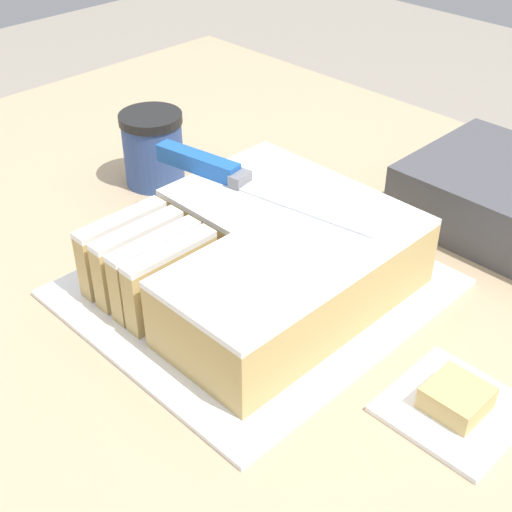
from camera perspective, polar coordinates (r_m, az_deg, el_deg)
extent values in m
cube|color=tan|center=(1.20, -0.14, -19.58)|extent=(1.40, 1.10, 0.95)
cube|color=white|center=(0.83, 0.00, -2.56)|extent=(0.35, 0.38, 0.01)
cube|color=tan|center=(0.84, 2.98, 1.50)|extent=(0.27, 0.18, 0.08)
cube|color=white|center=(0.82, 3.06, 3.96)|extent=(0.27, 0.18, 0.01)
cube|color=tan|center=(0.72, -1.57, -5.34)|extent=(0.14, 0.12, 0.08)
cube|color=white|center=(0.69, -1.63, -2.68)|extent=(0.14, 0.12, 0.01)
cube|color=tan|center=(0.83, -10.50, 0.42)|extent=(0.02, 0.11, 0.08)
cube|color=white|center=(0.81, -10.81, 2.88)|extent=(0.02, 0.11, 0.01)
cube|color=tan|center=(0.81, -9.24, -0.45)|extent=(0.02, 0.11, 0.08)
cube|color=white|center=(0.79, -9.52, 2.05)|extent=(0.02, 0.11, 0.01)
cube|color=tan|center=(0.79, -7.91, -1.36)|extent=(0.02, 0.11, 0.08)
cube|color=white|center=(0.76, -8.15, 1.18)|extent=(0.02, 0.11, 0.01)
cube|color=tan|center=(0.77, -6.50, -2.32)|extent=(0.02, 0.11, 0.08)
cube|color=white|center=(0.74, -6.71, 0.26)|extent=(0.02, 0.11, 0.01)
cube|color=silver|center=(0.81, 3.78, 4.00)|extent=(0.19, 0.06, 0.00)
cube|color=slate|center=(0.85, -1.29, 6.15)|extent=(0.02, 0.03, 0.02)
cube|color=#1E59B2|center=(0.88, -4.68, 7.50)|extent=(0.12, 0.04, 0.02)
cylinder|color=#334C8C|center=(1.03, -8.20, 8.17)|extent=(0.08, 0.08, 0.09)
cylinder|color=black|center=(1.01, -8.45, 10.84)|extent=(0.09, 0.09, 0.01)
cube|color=white|center=(0.71, 15.56, -11.70)|extent=(0.12, 0.12, 0.01)
cube|color=tan|center=(0.70, 15.75, -10.86)|extent=(0.05, 0.05, 0.02)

